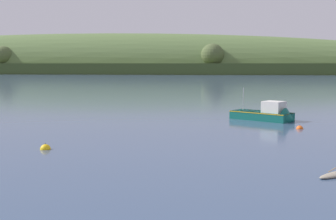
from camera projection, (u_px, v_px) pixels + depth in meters
far_shoreline_hill at (107, 73)px, 270.25m from camera, size 602.01×116.09×47.84m
fishing_boat_moored at (268, 116)px, 46.01m from camera, size 6.72×6.15×4.16m
mooring_buoy_foreground at (300, 129)px, 40.05m from camera, size 0.62×0.62×0.70m
mooring_buoy_off_fishing_boat at (45, 149)px, 30.52m from camera, size 0.71×0.71×0.79m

